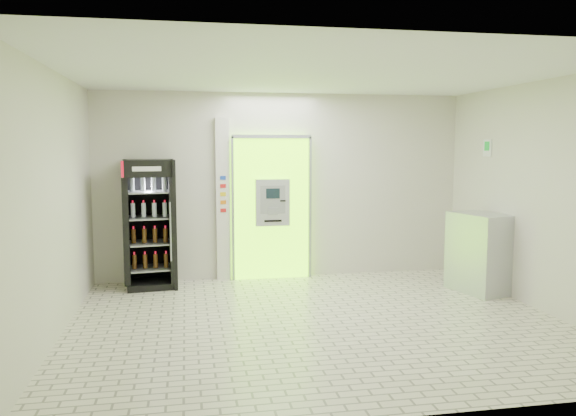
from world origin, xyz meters
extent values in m
plane|color=beige|center=(0.00, 0.00, 0.00)|extent=(6.00, 6.00, 0.00)
plane|color=beige|center=(0.00, 2.50, 1.50)|extent=(6.00, 0.00, 6.00)
plane|color=beige|center=(0.00, -2.50, 1.50)|extent=(6.00, 0.00, 6.00)
plane|color=beige|center=(-3.00, 0.00, 1.50)|extent=(0.00, 5.00, 5.00)
plane|color=beige|center=(3.00, 0.00, 1.50)|extent=(0.00, 5.00, 5.00)
plane|color=white|center=(0.00, 0.00, 3.00)|extent=(6.00, 6.00, 0.00)
cube|color=#7DFE07|center=(-0.20, 2.43, 1.15)|extent=(1.20, 0.12, 2.30)
cube|color=gray|center=(-0.20, 2.36, 2.30)|extent=(1.28, 0.04, 0.06)
cube|color=gray|center=(-0.83, 2.36, 1.15)|extent=(0.04, 0.04, 2.30)
cube|color=gray|center=(0.43, 2.36, 1.15)|extent=(0.04, 0.04, 2.30)
cube|color=black|center=(-0.10, 2.38, 0.50)|extent=(0.62, 0.01, 0.67)
cube|color=black|center=(-0.54, 2.38, 1.98)|extent=(0.22, 0.01, 0.18)
cube|color=#B7BABF|center=(-0.20, 2.32, 1.25)|extent=(0.55, 0.12, 0.75)
cube|color=black|center=(-0.20, 2.25, 1.40)|extent=(0.22, 0.01, 0.16)
cube|color=gray|center=(-0.20, 2.25, 1.12)|extent=(0.16, 0.01, 0.12)
cube|color=black|center=(-0.04, 2.25, 1.28)|extent=(0.09, 0.01, 0.02)
cube|color=black|center=(-0.20, 2.25, 0.96)|extent=(0.28, 0.01, 0.03)
cube|color=silver|center=(-0.98, 2.45, 1.30)|extent=(0.22, 0.10, 2.60)
cube|color=#193FB2|center=(-0.98, 2.40, 1.65)|extent=(0.09, 0.01, 0.06)
cube|color=red|center=(-0.98, 2.40, 1.52)|extent=(0.09, 0.01, 0.06)
cube|color=yellow|center=(-0.98, 2.40, 1.39)|extent=(0.09, 0.01, 0.06)
cube|color=orange|center=(-0.98, 2.40, 1.26)|extent=(0.09, 0.01, 0.06)
cube|color=red|center=(-0.98, 2.40, 1.13)|extent=(0.09, 0.01, 0.06)
cube|color=black|center=(-2.11, 2.16, 0.97)|extent=(0.81, 0.75, 1.95)
cube|color=black|center=(-2.11, 2.47, 0.97)|extent=(0.73, 0.14, 1.95)
cube|color=#B4091C|center=(-2.11, 1.83, 1.82)|extent=(0.71, 0.10, 0.23)
cube|color=white|center=(-2.11, 1.83, 1.82)|extent=(0.41, 0.06, 0.07)
cube|color=black|center=(-2.11, 2.16, 0.05)|extent=(0.81, 0.75, 0.10)
cylinder|color=gray|center=(-1.79, 1.81, 0.90)|extent=(0.03, 0.03, 0.88)
cube|color=gray|center=(-2.11, 2.16, 0.29)|extent=(0.68, 0.64, 0.02)
cube|color=gray|center=(-2.11, 2.16, 0.68)|extent=(0.68, 0.64, 0.02)
cube|color=gray|center=(-2.11, 2.16, 1.07)|extent=(0.68, 0.64, 0.02)
cube|color=gray|center=(-2.11, 2.16, 1.46)|extent=(0.68, 0.64, 0.02)
cube|color=#B7BABF|center=(2.70, 0.99, 0.58)|extent=(0.78, 0.99, 1.17)
cube|color=gray|center=(2.40, 0.99, 0.64)|extent=(0.21, 0.83, 0.01)
cube|color=white|center=(2.99, 1.40, 2.12)|extent=(0.02, 0.22, 0.26)
cube|color=#0D9626|center=(2.98, 1.40, 2.15)|extent=(0.00, 0.14, 0.14)
camera|label=1|loc=(-1.55, -6.52, 2.15)|focal=35.00mm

